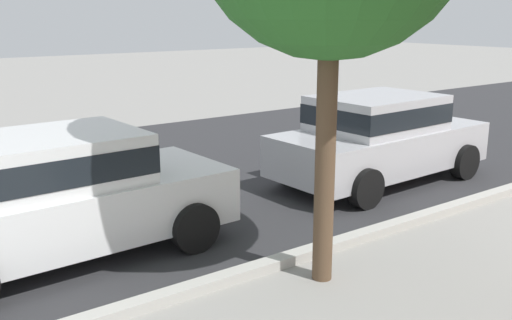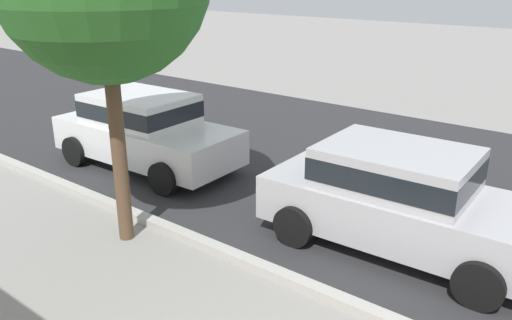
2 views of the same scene
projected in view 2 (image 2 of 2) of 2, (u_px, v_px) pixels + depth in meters
street_surface at (511, 202)px, 9.40m from camera, size 60.00×9.00×0.01m
parked_car_white at (144, 128)px, 10.86m from camera, size 4.16×2.03×1.56m
parked_car_silver at (400, 196)px, 7.60m from camera, size 4.16×2.03×1.56m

